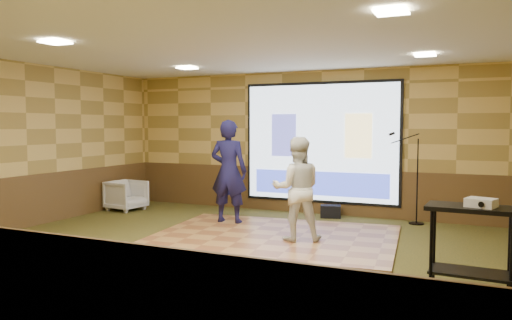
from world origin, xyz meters
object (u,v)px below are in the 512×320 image
at_px(player_right, 297,189).
at_px(mic_stand, 414,198).
at_px(dance_floor, 274,236).
at_px(projector, 481,203).
at_px(banquet_chair, 126,195).
at_px(player_left, 229,171).
at_px(duffel_bag, 331,211).
at_px(projector_screen, 320,144).
at_px(av_table, 471,232).

height_order(player_right, mic_stand, mic_stand).
height_order(dance_floor, projector, projector).
xyz_separation_m(mic_stand, banquet_chair, (-5.92, -1.02, -0.16)).
xyz_separation_m(projector, banquet_chair, (-7.06, 2.87, -0.70)).
bearing_deg(dance_floor, projector, -29.60).
bearing_deg(banquet_chair, player_left, -91.21).
xyz_separation_m(player_right, projector, (2.66, -1.60, 0.18)).
relative_size(dance_floor, duffel_bag, 9.82).
distance_m(projector, mic_stand, 4.09).
height_order(projector, duffel_bag, projector).
bearing_deg(player_right, player_left, -51.55).
height_order(player_left, mic_stand, player_left).
height_order(dance_floor, mic_stand, mic_stand).
bearing_deg(player_left, projector, 143.60).
distance_m(player_left, duffel_bag, 2.29).
xyz_separation_m(dance_floor, player_right, (0.45, -0.17, 0.84)).
distance_m(mic_stand, duffel_bag, 1.64).
height_order(dance_floor, duffel_bag, duffel_bag).
relative_size(dance_floor, player_left, 2.04).
distance_m(player_left, mic_stand, 3.53).
xyz_separation_m(projector, duffel_bag, (-2.74, 3.86, -0.91)).
distance_m(projector_screen, player_left, 2.17).
distance_m(banquet_chair, duffel_bag, 4.44).
height_order(player_left, projector, player_left).
bearing_deg(player_left, av_table, 143.36).
relative_size(av_table, banquet_chair, 1.36).
distance_m(player_right, av_table, 3.02).
height_order(banquet_chair, duffel_bag, banquet_chair).
height_order(dance_floor, banquet_chair, banquet_chair).
relative_size(projector_screen, mic_stand, 1.91).
height_order(mic_stand, duffel_bag, mic_stand).
bearing_deg(dance_floor, av_table, -29.93).
bearing_deg(av_table, projector_screen, 125.68).
bearing_deg(player_right, av_table, 124.55).
bearing_deg(duffel_bag, projector_screen, 137.12).
relative_size(player_right, projector, 5.73).
xyz_separation_m(dance_floor, banquet_chair, (-3.95, 1.10, 0.31)).
xyz_separation_m(projector, mic_stand, (-1.13, 3.89, -0.54)).
xyz_separation_m(projector_screen, player_left, (-1.27, -1.69, -0.48)).
bearing_deg(duffel_bag, banquet_chair, -167.06).
relative_size(player_right, duffel_bag, 4.11).
bearing_deg(player_right, banquet_chair, -40.10).
bearing_deg(av_table, mic_stand, 105.14).
bearing_deg(projector_screen, av_table, -54.32).
height_order(dance_floor, player_left, player_left).
bearing_deg(banquet_chair, av_table, -105.08).
height_order(projector_screen, player_left, projector_screen).
relative_size(player_left, player_right, 1.17).
distance_m(av_table, mic_stand, 4.00).
relative_size(dance_floor, mic_stand, 2.27).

